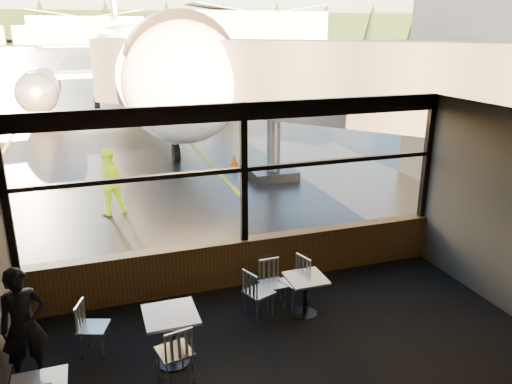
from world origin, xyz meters
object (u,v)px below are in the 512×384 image
chair_mid_w (94,328)px  cone_wing (51,118)px  ground_crew (108,181)px  cafe_table_mid (172,338)px  chair_near_n (273,285)px  chair_near_e (294,282)px  jet_bridge (303,111)px  airliner (132,12)px  chair_near_w (259,293)px  cone_nose (234,161)px  cafe_table_near (305,296)px  passenger (23,325)px  chair_mid_s (174,352)px

chair_mid_w → cone_wing: chair_mid_w is taller
ground_crew → chair_mid_w: bearing=72.9°
cafe_table_mid → cone_wing: cafe_table_mid is taller
chair_near_n → chair_mid_w: (-3.02, -0.38, -0.00)m
cafe_table_mid → ground_crew: bearing=94.3°
chair_near_e → cone_wing: 21.83m
jet_bridge → chair_near_n: jet_bridge is taller
jet_bridge → chair_mid_w: jet_bridge is taller
chair_near_e → chair_mid_w: (-3.41, -0.33, -0.02)m
airliner → chair_near_w: airliner is taller
cone_nose → chair_near_e: bearing=-99.9°
airliner → chair_mid_w: bearing=-97.9°
jet_bridge → cone_wing: bearing=118.7°
cone_wing → chair_mid_w: bearing=-85.6°
cone_nose → cafe_table_near: bearing=-99.2°
ground_crew → cone_wing: bearing=-93.8°
cafe_table_near → passenger: 4.39m
jet_bridge → chair_near_n: bearing=-117.5°
ground_crew → chair_near_e: bearing=103.9°
airliner → cone_wing: bearing=-157.3°
passenger → jet_bridge: bearing=28.9°
chair_mid_w → ground_crew: ground_crew is taller
cafe_table_near → cone_nose: bearing=80.8°
chair_mid_s → chair_near_n: bearing=24.2°
airliner → cone_nose: size_ratio=78.17×
chair_mid_s → ground_crew: 7.29m
cafe_table_near → chair_near_n: (-0.44, 0.41, 0.08)m
airliner → cone_wing: airliner is taller
airliner → chair_mid_s: size_ratio=39.72×
cafe_table_near → chair_mid_s: 2.62m
chair_near_e → chair_mid_w: chair_near_e is taller
jet_bridge → cone_wing: jet_bridge is taller
jet_bridge → cafe_table_near: size_ratio=15.22×
airliner → cafe_table_near: 24.22m
chair_near_n → cone_nose: size_ratio=1.84×
chair_near_n → cone_wing: chair_near_n is taller
airliner → chair_near_w: (-0.49, -23.44, -5.19)m
jet_bridge → chair_mid_w: size_ratio=12.63×
chair_near_w → cone_wing: bearing=170.3°
chair_near_e → chair_near_n: chair_near_e is taller
chair_near_w → chair_near_n: (0.34, 0.22, -0.02)m
chair_near_w → chair_mid_s: 2.03m
jet_bridge → chair_near_w: size_ratio=12.01×
cafe_table_near → passenger: bearing=-176.4°
jet_bridge → chair_mid_s: 9.74m
ground_crew → chair_near_w: bearing=97.4°
airliner → chair_near_e: airliner is taller
airliner → jet_bridge: airliner is taller
chair_mid_s → cone_nose: (4.00, 10.75, -0.23)m
airliner → chair_near_n: (-0.15, -23.22, -5.21)m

